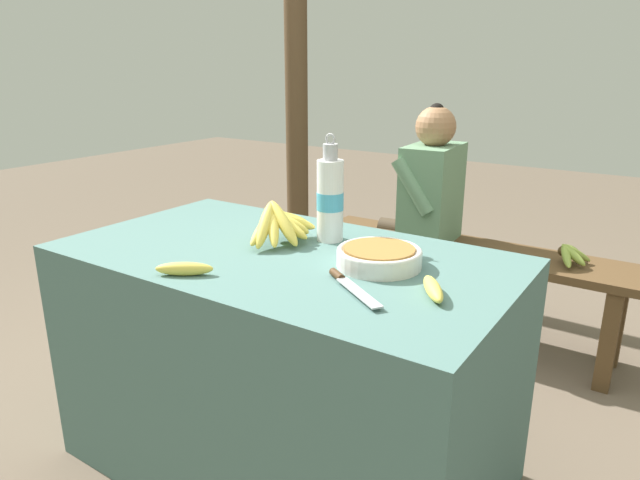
{
  "coord_description": "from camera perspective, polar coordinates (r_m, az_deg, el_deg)",
  "views": [
    {
      "loc": [
        0.95,
        -1.23,
        1.25
      ],
      "look_at": [
        0.09,
        0.05,
        0.76
      ],
      "focal_mm": 32.0,
      "sensor_mm": 36.0,
      "label": 1
    }
  ],
  "objects": [
    {
      "name": "ground_plane",
      "position": [
        1.99,
        -3.29,
        -21.38
      ],
      "size": [
        12.0,
        12.0,
        0.0
      ],
      "primitive_type": "plane",
      "color": "brown"
    },
    {
      "name": "market_counter",
      "position": [
        1.79,
        -3.49,
        -12.29
      ],
      "size": [
        1.31,
        0.73,
        0.72
      ],
      "color": "#4C706B",
      "rests_on": "ground_plane"
    },
    {
      "name": "banana_bunch_ripe",
      "position": [
        1.71,
        -4.01,
        1.74
      ],
      "size": [
        0.17,
        0.28,
        0.14
      ],
      "color": "#4C381E",
      "rests_on": "market_counter"
    },
    {
      "name": "serving_bowl",
      "position": [
        1.52,
        5.93,
        -1.59
      ],
      "size": [
        0.23,
        0.23,
        0.05
      ],
      "color": "white",
      "rests_on": "market_counter"
    },
    {
      "name": "water_bottle",
      "position": [
        1.71,
        1.01,
        4.17
      ],
      "size": [
        0.08,
        0.08,
        0.32
      ],
      "color": "white",
      "rests_on": "market_counter"
    },
    {
      "name": "loose_banana_front",
      "position": [
        1.49,
        -13.41,
        -2.82
      ],
      "size": [
        0.14,
        0.11,
        0.04
      ],
      "rotation": [
        0.0,
        0.0,
        0.59
      ],
      "color": "#E0C64C",
      "rests_on": "market_counter"
    },
    {
      "name": "loose_banana_side",
      "position": [
        1.36,
        11.24,
        -4.81
      ],
      "size": [
        0.11,
        0.14,
        0.04
      ],
      "rotation": [
        0.0,
        0.0,
        -0.96
      ],
      "color": "#E0C64C",
      "rests_on": "market_counter"
    },
    {
      "name": "knife",
      "position": [
        1.38,
        2.75,
        -4.33
      ],
      "size": [
        0.22,
        0.16,
        0.02
      ],
      "rotation": [
        0.0,
        0.0,
        -0.59
      ],
      "color": "#BCBCC1",
      "rests_on": "market_counter"
    },
    {
      "name": "wooden_bench",
      "position": [
        2.67,
        14.48,
        -2.21
      ],
      "size": [
        1.44,
        0.32,
        0.45
      ],
      "color": "brown",
      "rests_on": "ground_plane"
    },
    {
      "name": "seated_vendor",
      "position": [
        2.64,
        9.99,
        3.62
      ],
      "size": [
        0.42,
        0.4,
        1.08
      ],
      "rotation": [
        0.0,
        0.0,
        3.21
      ],
      "color": "#473828",
      "rests_on": "ground_plane"
    },
    {
      "name": "banana_bunch_green",
      "position": [
        2.54,
        23.73,
        -1.19
      ],
      "size": [
        0.13,
        0.25,
        0.09
      ],
      "color": "#4C381E",
      "rests_on": "wooden_bench"
    },
    {
      "name": "support_post_near",
      "position": [
        3.47,
        -2.38,
        15.03
      ],
      "size": [
        0.13,
        0.13,
        2.2
      ],
      "color": "#4C3823",
      "rests_on": "ground_plane"
    }
  ]
}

